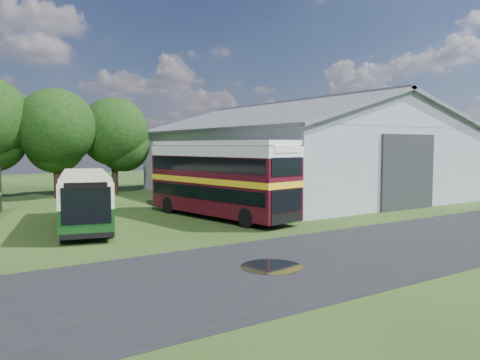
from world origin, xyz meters
TOP-DOWN VIEW (x-y plane):
  - ground at (0.00, 0.00)m, footprint 120.00×120.00m
  - asphalt_road at (3.00, -3.00)m, footprint 60.00×8.00m
  - puddle at (-1.50, -3.00)m, footprint 2.20×2.20m
  - storage_shed at (15.00, 15.98)m, footprint 18.80×24.80m
  - tree_right_a at (-3.00, 23.80)m, footprint 6.26×6.26m
  - tree_right_b at (2.00, 24.60)m, footprint 5.98×5.98m
  - shrub_front at (5.60, 6.00)m, footprint 1.70×1.70m
  - shrub_mid at (5.60, 8.00)m, footprint 1.60×1.60m
  - bus_green_single at (-4.69, 9.06)m, footprint 4.81×10.50m
  - bus_maroon_double at (2.75, 7.70)m, footprint 4.39×10.83m

SIDE VIEW (x-z plane):
  - ground at x=0.00m, z-range 0.00..0.00m
  - asphalt_road at x=3.00m, z-range -0.01..0.01m
  - puddle at x=-1.50m, z-range -0.01..0.01m
  - shrub_front at x=5.60m, z-range -0.85..0.85m
  - shrub_mid at x=5.60m, z-range -0.80..0.80m
  - bus_green_single at x=-4.69m, z-range 0.09..2.91m
  - bus_maroon_double at x=2.75m, z-range 0.00..4.52m
  - storage_shed at x=15.00m, z-range 0.09..8.24m
  - tree_right_b at x=2.00m, z-range 1.21..9.66m
  - tree_right_a at x=-3.00m, z-range 1.27..10.10m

